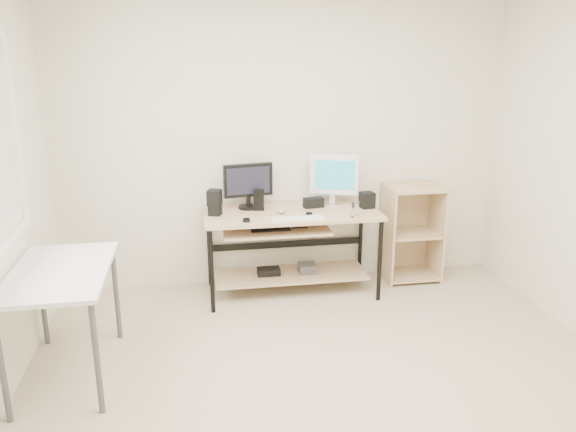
% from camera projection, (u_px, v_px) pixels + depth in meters
% --- Properties ---
extents(room, '(4.01, 4.01, 2.62)m').
position_uv_depth(room, '(318.00, 195.00, 3.10)').
color(room, '#BAAA8F').
rests_on(room, ground).
extents(desk, '(1.50, 0.65, 0.75)m').
position_uv_depth(desk, '(289.00, 235.00, 4.87)').
color(desk, tan).
rests_on(desk, ground).
extents(side_table, '(0.60, 1.00, 0.75)m').
position_uv_depth(side_table, '(61.00, 282.00, 3.57)').
color(side_table, silver).
rests_on(side_table, ground).
extents(shelf_unit, '(0.50, 0.40, 0.90)m').
position_uv_depth(shelf_unit, '(410.00, 232.00, 5.23)').
color(shelf_unit, tan).
rests_on(shelf_unit, ground).
extents(black_monitor, '(0.43, 0.18, 0.40)m').
position_uv_depth(black_monitor, '(248.00, 183.00, 4.85)').
color(black_monitor, black).
rests_on(black_monitor, desk).
extents(white_imac, '(0.42, 0.18, 0.46)m').
position_uv_depth(white_imac, '(334.00, 176.00, 4.95)').
color(white_imac, silver).
rests_on(white_imac, desk).
extents(keyboard, '(0.43, 0.13, 0.01)m').
position_uv_depth(keyboard, '(297.00, 219.00, 4.58)').
color(keyboard, silver).
rests_on(keyboard, desk).
extents(mouse, '(0.10, 0.14, 0.04)m').
position_uv_depth(mouse, '(281.00, 210.00, 4.77)').
color(mouse, '#B3B3B8').
rests_on(mouse, desk).
extents(center_speaker, '(0.18, 0.10, 0.09)m').
position_uv_depth(center_speaker, '(314.00, 203.00, 4.92)').
color(center_speaker, black).
rests_on(center_speaker, desk).
extents(speaker_left, '(0.14, 0.14, 0.22)m').
position_uv_depth(speaker_left, '(215.00, 202.00, 4.68)').
color(speaker_left, black).
rests_on(speaker_left, desk).
extents(speaker_right, '(0.13, 0.13, 0.14)m').
position_uv_depth(speaker_right, '(367.00, 200.00, 4.91)').
color(speaker_right, black).
rests_on(speaker_right, desk).
extents(audio_controller, '(0.10, 0.07, 0.18)m').
position_uv_depth(audio_controller, '(259.00, 200.00, 4.83)').
color(audio_controller, black).
rests_on(audio_controller, desk).
extents(volume_puck, '(0.07, 0.07, 0.03)m').
position_uv_depth(volume_puck, '(246.00, 220.00, 4.53)').
color(volume_puck, black).
rests_on(volume_puck, desk).
extents(smartphone, '(0.08, 0.11, 0.01)m').
position_uv_depth(smartphone, '(309.00, 214.00, 4.73)').
color(smartphone, black).
rests_on(smartphone, desk).
extents(coaster, '(0.11, 0.11, 0.01)m').
position_uv_depth(coaster, '(354.00, 217.00, 4.65)').
color(coaster, '#A97B4C').
rests_on(coaster, desk).
extents(drinking_glass, '(0.08, 0.08, 0.13)m').
position_uv_depth(drinking_glass, '(355.00, 209.00, 4.63)').
color(drinking_glass, white).
rests_on(drinking_glass, coaster).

